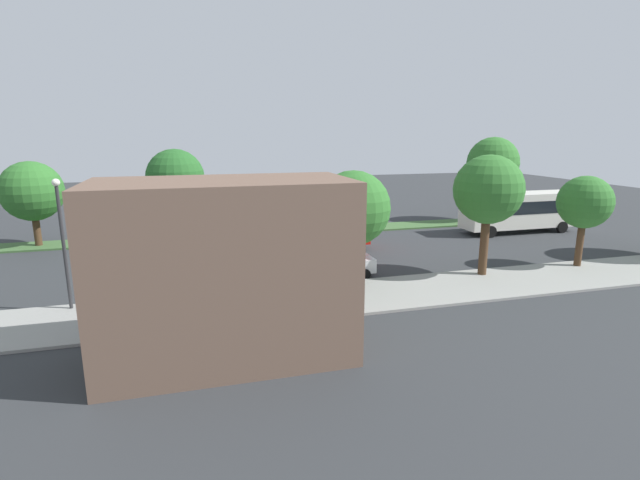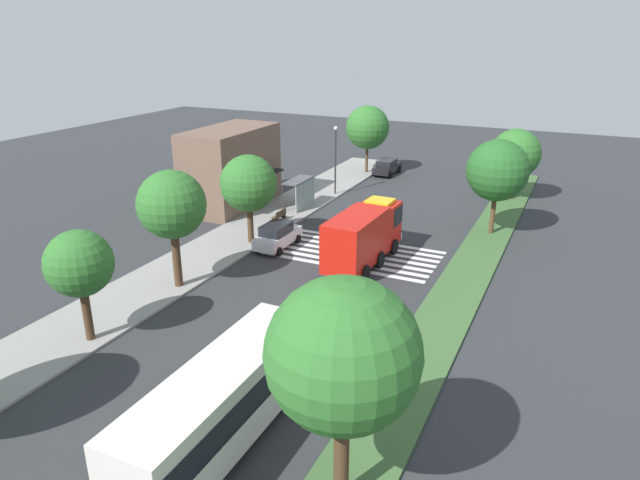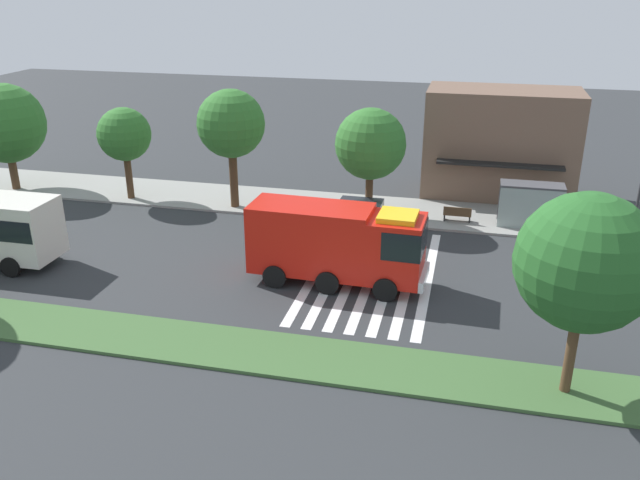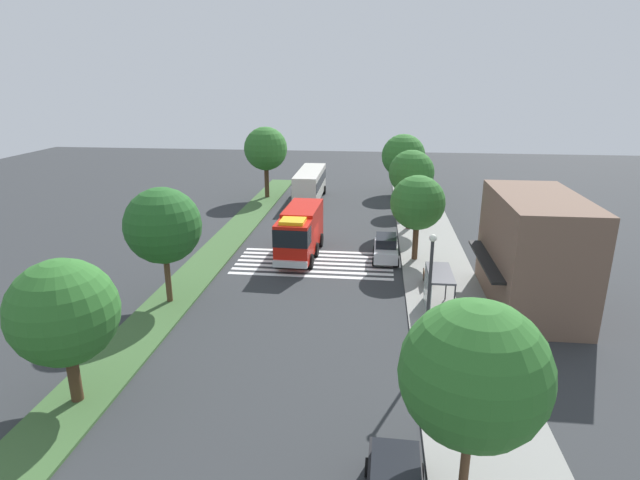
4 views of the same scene
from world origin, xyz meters
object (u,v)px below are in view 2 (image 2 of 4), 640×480
parked_car_mid (387,167)px  median_tree_center (515,154)px  sidewalk_tree_center (172,205)px  median_tree_west (498,171)px  fire_truck (365,233)px  street_lamp (335,155)px  bench_near_shelter (280,215)px  parked_car_west (277,236)px  median_tree_far_west (343,355)px  sidewalk_tree_west (79,264)px  transit_bus (222,400)px  sidewalk_tree_east (249,184)px  bus_stop_shelter (302,188)px  sidewalk_tree_far_east (368,127)px

parked_car_mid → median_tree_center: size_ratio=0.70×
sidewalk_tree_center → median_tree_west: sidewalk_tree_center is taller
fire_truck → street_lamp: size_ratio=1.32×
street_lamp → median_tree_west: size_ratio=0.88×
bench_near_shelter → sidewalk_tree_center: 14.29m
parked_car_west → median_tree_far_west: median_tree_far_west is taller
sidewalk_tree_west → median_tree_center: 38.57m
transit_bus → bench_near_shelter: transit_bus is taller
fire_truck → parked_car_mid: size_ratio=1.88×
street_lamp → sidewalk_tree_east: 14.44m
sidewalk_tree_center → sidewalk_tree_east: size_ratio=1.11×
parked_car_mid → sidewalk_tree_center: size_ratio=0.62×
sidewalk_tree_west → median_tree_west: median_tree_west is taller
bus_stop_shelter → sidewalk_tree_west: 24.68m
fire_truck → median_tree_center: size_ratio=1.31×
sidewalk_tree_center → sidewalk_tree_far_east: bearing=0.0°
parked_car_mid → median_tree_far_west: 46.08m
bench_near_shelter → sidewalk_tree_center: bearing=-178.1°
sidewalk_tree_far_east → median_tree_far_west: (-43.41, -15.64, 0.75)m
bench_near_shelter → fire_truck: bearing=-118.2°
transit_bus → sidewalk_tree_east: sidewalk_tree_east is taller
parked_car_mid → median_tree_west: median_tree_west is taller
street_lamp → bus_stop_shelter: bearing=170.9°
sidewalk_tree_east → median_tree_center: (19.83, -15.64, -0.27)m
bench_near_shelter → street_lamp: street_lamp is taller
bus_stop_shelter → bench_near_shelter: bus_stop_shelter is taller
parked_car_west → transit_bus: (-19.06, -8.32, 1.12)m
parked_car_west → median_tree_center: 24.14m
sidewalk_tree_east → sidewalk_tree_far_east: sidewalk_tree_far_east is taller
parked_car_west → transit_bus: bearing=-155.9°
transit_bus → sidewalk_tree_east: 21.87m
sidewalk_tree_center → median_tree_center: 32.25m
parked_car_west → parked_car_mid: parked_car_west is taller
parked_car_mid → bench_near_shelter: 19.19m
sidewalk_tree_far_east → median_tree_far_west: 46.15m
sidewalk_tree_east → sidewalk_tree_far_east: 23.74m
parked_car_west → median_tree_west: size_ratio=0.60×
parked_car_west → median_tree_center: size_ratio=0.67×
median_tree_center → sidewalk_tree_east: bearing=141.7°
sidewalk_tree_east → median_tree_center: sidewalk_tree_east is taller
median_tree_center → parked_car_west: bearing=145.8°
transit_bus → median_tree_far_west: 6.31m
bench_near_shelter → street_lamp: bearing=-5.2°
fire_truck → parked_car_west: (-0.10, 6.65, -1.18)m
bench_near_shelter → sidewalk_tree_west: 20.89m
parked_car_west → median_tree_west: 16.93m
sidewalk_tree_far_east → median_tree_center: (-3.91, -15.64, -0.67)m
transit_bus → parked_car_west: bearing=-156.5°
sidewalk_tree_center → median_tree_far_west: 19.30m
median_tree_west → median_tree_center: (10.31, 0.00, -0.74)m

